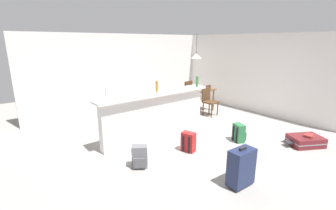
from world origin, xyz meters
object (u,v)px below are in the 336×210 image
object	(u,v)px
bottle_white	(107,94)
backpack_grey	(140,157)
dining_table	(196,92)
suitcase_upright_navy	(241,167)
bottle_green	(197,82)
bottle_amber	(157,87)
backpack_red	(189,142)
book_stack	(309,135)
pendant_lamp	(196,56)
dining_chair_far_side	(186,92)
backpack_green	(239,133)
dining_chair_near_partition	(209,99)
suitcase_flat_maroon	(305,141)

from	to	relation	value
bottle_white	backpack_grey	bearing A→B (deg)	-82.06
dining_table	suitcase_upright_navy	bearing A→B (deg)	-125.59
bottle_green	dining_table	xyz separation A→B (m)	(1.11, 1.11, -0.60)
bottle_amber	backpack_red	size ratio (longest dim) A/B	0.64
backpack_grey	suitcase_upright_navy	bearing A→B (deg)	-57.85
bottle_white	book_stack	size ratio (longest dim) A/B	1.12
pendant_lamp	dining_chair_far_side	bearing A→B (deg)	73.70
bottle_white	bottle_amber	distance (m)	1.24
backpack_red	backpack_green	bearing A→B (deg)	-16.23
dining_chair_near_partition	suitcase_flat_maroon	bearing A→B (deg)	-90.61
bottle_white	suitcase_flat_maroon	distance (m)	4.46
backpack_grey	backpack_red	distance (m)	1.17
bottle_white	suitcase_upright_navy	world-z (taller)	bottle_white
bottle_amber	backpack_red	distance (m)	1.47
pendant_lamp	suitcase_flat_maroon	bearing A→B (deg)	-89.50
backpack_green	dining_chair_near_partition	bearing A→B (deg)	61.42
bottle_white	dining_chair_near_partition	distance (m)	3.66
backpack_red	book_stack	bearing A→B (deg)	-33.27
backpack_red	backpack_grey	bearing A→B (deg)	176.10
dining_table	dining_chair_near_partition	bearing A→B (deg)	-91.21
backpack_green	book_stack	world-z (taller)	backpack_green
backpack_grey	bottle_amber	bearing A→B (deg)	40.84
book_stack	pendant_lamp	bearing A→B (deg)	90.93
suitcase_upright_navy	backpack_grey	bearing A→B (deg)	122.15
dining_chair_near_partition	suitcase_upright_navy	size ratio (longest dim) A/B	1.39
pendant_lamp	backpack_green	distance (m)	3.02
bottle_white	dining_table	size ratio (longest dim) A/B	0.26
bottle_amber	dining_table	world-z (taller)	bottle_amber
bottle_white	bottle_green	xyz separation A→B (m)	(2.46, -0.09, -0.00)
bottle_white	suitcase_upright_navy	size ratio (longest dim) A/B	0.43
bottle_amber	suitcase_upright_navy	size ratio (longest dim) A/B	0.40
book_stack	dining_table	bearing A→B (deg)	89.73
dining_chair_near_partition	dining_table	bearing A→B (deg)	88.79
bottle_white	suitcase_flat_maroon	world-z (taller)	bottle_white
dining_chair_far_side	backpack_grey	size ratio (longest dim) A/B	2.21
dining_chair_far_side	pendant_lamp	bearing A→B (deg)	-106.30
suitcase_flat_maroon	backpack_red	distance (m)	2.66
bottle_green	suitcase_flat_maroon	world-z (taller)	bottle_green
dining_chair_far_side	suitcase_upright_navy	distance (m)	4.84
suitcase_flat_maroon	book_stack	world-z (taller)	book_stack
dining_chair_far_side	backpack_green	bearing A→B (deg)	-110.51
bottle_green	dining_table	world-z (taller)	bottle_green
backpack_green	backpack_red	bearing A→B (deg)	163.77
dining_table	suitcase_flat_maroon	bearing A→B (deg)	-90.71
pendant_lamp	dining_chair_near_partition	bearing A→B (deg)	-83.47
bottle_green	dining_chair_near_partition	bearing A→B (deg)	25.94
dining_chair_far_side	backpack_red	bearing A→B (deg)	-132.07
suitcase_flat_maroon	book_stack	distance (m)	0.14
bottle_amber	backpack_grey	world-z (taller)	bottle_amber
bottle_green	suitcase_upright_navy	size ratio (longest dim) A/B	0.42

